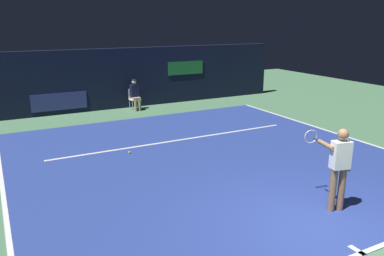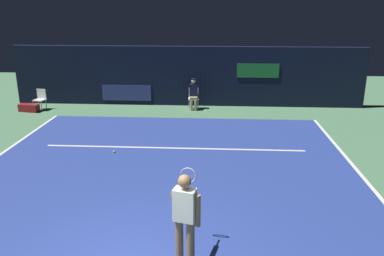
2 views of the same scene
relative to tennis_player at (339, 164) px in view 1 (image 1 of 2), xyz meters
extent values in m
plane|color=#4C7A56|center=(-0.80, 3.88, -0.99)|extent=(30.96, 30.96, 0.00)
cube|color=navy|center=(-0.80, 3.88, -0.98)|extent=(10.40, 10.53, 0.01)
cube|color=white|center=(-0.80, -1.33, -0.97)|extent=(10.40, 0.10, 0.01)
cube|color=white|center=(4.35, 3.88, -0.97)|extent=(0.10, 10.53, 0.01)
cube|color=white|center=(-5.95, 3.88, -0.97)|extent=(0.10, 10.53, 0.01)
cube|color=white|center=(-0.80, 5.73, -0.97)|extent=(8.11, 0.10, 0.01)
cube|color=white|center=(-0.80, -1.23, -0.97)|extent=(0.10, 0.30, 0.01)
cube|color=black|center=(-0.80, 11.35, 0.31)|extent=(15.40, 0.30, 2.60)
cube|color=navy|center=(-3.49, 11.19, -0.44)|extent=(2.20, 0.04, 0.70)
cube|color=#1E6B2D|center=(2.28, 11.19, 0.61)|extent=(1.80, 0.04, 0.60)
cylinder|color=#8C6647|center=(0.09, -0.05, -0.53)|extent=(0.14, 0.14, 0.92)
cylinder|color=#8C6647|center=(-0.10, 0.00, -0.53)|extent=(0.14, 0.14, 0.92)
cube|color=white|center=(0.00, -0.03, 0.21)|extent=(0.40, 0.30, 0.56)
sphere|color=#8C6647|center=(0.00, -0.03, 0.63)|extent=(0.22, 0.22, 0.22)
cylinder|color=#8C6647|center=(-0.14, 0.23, 0.36)|extent=(0.21, 0.51, 0.09)
cylinder|color=#8C6647|center=(0.21, -0.06, 0.13)|extent=(0.09, 0.09, 0.56)
cylinder|color=black|center=(-0.07, 0.52, 0.36)|extent=(0.10, 0.30, 0.03)
torus|color=#B2B2B7|center=(0.00, 0.80, 0.36)|extent=(0.30, 0.10, 0.30)
cube|color=white|center=(-0.46, 10.61, -0.53)|extent=(0.46, 0.42, 0.04)
cube|color=white|center=(-0.47, 10.81, -0.30)|extent=(0.42, 0.05, 0.42)
cylinder|color=#B2B2B7|center=(-0.64, 10.43, -0.76)|extent=(0.03, 0.03, 0.46)
cylinder|color=#B2B2B7|center=(-0.27, 10.45, -0.76)|extent=(0.03, 0.03, 0.46)
cylinder|color=#B2B2B7|center=(-0.66, 10.77, -0.76)|extent=(0.03, 0.03, 0.46)
cylinder|color=#B2B2B7|center=(-0.28, 10.79, -0.76)|extent=(0.03, 0.03, 0.46)
cube|color=tan|center=(-0.46, 10.53, -0.49)|extent=(0.34, 0.41, 0.14)
cylinder|color=tan|center=(-0.54, 10.35, -0.76)|extent=(0.11, 0.11, 0.46)
cylinder|color=tan|center=(-0.36, 10.36, -0.76)|extent=(0.11, 0.11, 0.46)
cube|color=#141933|center=(-0.46, 10.65, -0.16)|extent=(0.35, 0.23, 0.52)
sphere|color=beige|center=(-0.46, 10.65, 0.22)|extent=(0.20, 0.20, 0.20)
cylinder|color=#141933|center=(-0.46, 10.65, 0.31)|extent=(0.19, 0.19, 0.04)
sphere|color=#CCE033|center=(-2.58, 5.23, -0.94)|extent=(0.07, 0.07, 0.07)
camera|label=1|loc=(-5.90, -4.97, 2.74)|focal=36.12mm
camera|label=2|loc=(0.46, -5.68, 3.32)|focal=36.49mm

